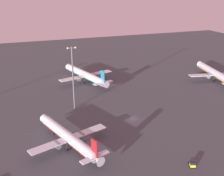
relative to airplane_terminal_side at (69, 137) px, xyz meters
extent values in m
plane|color=#424449|center=(32.31, 13.07, -3.93)|extent=(416.00, 416.00, 0.00)
cylinder|color=silver|center=(-0.16, 0.49, 0.09)|extent=(14.72, 34.70, 3.73)
cone|color=silver|center=(-6.13, 18.36, 0.09)|extent=(4.11, 3.36, 3.54)
cone|color=silver|center=(5.87, -17.57, 0.09)|extent=(4.05, 3.67, 3.36)
cube|color=silver|center=(0.15, -0.44, -0.10)|extent=(31.04, 13.67, 0.34)
cube|color=silver|center=(5.27, -15.81, 0.29)|extent=(10.99, 5.65, 0.34)
cube|color=red|center=(5.18, -15.53, 3.28)|extent=(1.27, 3.07, 6.38)
cylinder|color=slate|center=(-4.97, -2.15, -0.79)|extent=(3.17, 4.04, 2.16)
cylinder|color=slate|center=(5.27, 1.27, -0.79)|extent=(3.17, 4.04, 2.16)
cube|color=red|center=(-0.16, 0.49, -0.93)|extent=(13.48, 31.90, 0.35)
cylinder|color=#333338|center=(-3.74, 11.21, -1.65)|extent=(0.27, 0.27, 3.48)
cylinder|color=black|center=(-3.74, 11.21, -3.39)|extent=(0.71, 1.15, 1.08)
cylinder|color=#333338|center=(-1.43, -2.52, -1.65)|extent=(0.27, 0.27, 3.48)
cylinder|color=black|center=(-1.43, -2.52, -3.39)|extent=(0.71, 1.15, 1.08)
cylinder|color=#333338|center=(2.66, -1.16, -1.65)|extent=(0.27, 0.27, 3.48)
cylinder|color=black|center=(2.66, -1.16, -3.39)|extent=(0.71, 1.15, 1.08)
cylinder|color=silver|center=(103.96, 44.51, 0.64)|extent=(12.11, 40.21, 4.24)
cone|color=silver|center=(108.20, 65.51, 0.64)|extent=(4.48, 3.42, 4.03)
cube|color=silver|center=(103.73, 43.42, 0.42)|extent=(35.88, 11.44, 0.39)
cylinder|color=slate|center=(97.72, 44.64, -0.36)|extent=(3.20, 4.42, 2.45)
cube|color=orange|center=(103.96, 44.51, -0.52)|extent=(11.06, 36.97, 0.40)
cylinder|color=#333338|center=(106.50, 57.11, -1.34)|extent=(0.31, 0.31, 3.96)
cylinder|color=black|center=(106.50, 57.11, -3.32)|extent=(0.68, 1.29, 1.23)
cylinder|color=#333338|center=(101.00, 42.27, -1.34)|extent=(0.31, 0.31, 3.96)
cylinder|color=black|center=(101.00, 42.27, -3.32)|extent=(0.68, 1.29, 1.23)
cylinder|color=#333338|center=(105.81, 41.29, -1.34)|extent=(0.31, 0.31, 3.96)
cylinder|color=black|center=(105.81, 41.29, -3.32)|extent=(0.68, 1.29, 1.23)
cylinder|color=silver|center=(25.92, 70.94, 0.64)|extent=(14.87, 39.81, 4.24)
cone|color=silver|center=(20.17, 91.57, 0.64)|extent=(4.60, 3.66, 4.03)
cone|color=silver|center=(31.73, 50.10, 0.64)|extent=(4.51, 4.03, 3.81)
cube|color=silver|center=(26.22, 69.86, 0.42)|extent=(35.58, 13.88, 0.39)
cube|color=silver|center=(31.16, 52.14, 0.86)|extent=(12.54, 5.87, 0.39)
cube|color=#1984B2|center=(31.07, 52.46, 4.27)|extent=(1.28, 3.53, 7.25)
cylinder|color=slate|center=(20.31, 68.22, -0.36)|extent=(3.44, 4.53, 2.45)
cylinder|color=slate|center=(32.13, 71.51, -0.36)|extent=(3.44, 4.53, 2.45)
cube|color=#1984B2|center=(25.92, 70.94, -0.53)|extent=(13.60, 36.61, 0.40)
cylinder|color=#333338|center=(22.47, 83.31, -1.34)|extent=(0.31, 0.31, 3.96)
cylinder|color=black|center=(22.47, 83.31, -3.32)|extent=(0.76, 1.30, 1.23)
cylinder|color=#333338|center=(24.31, 67.59, -1.34)|extent=(0.31, 0.31, 3.96)
cylinder|color=black|center=(24.31, 67.59, -3.32)|extent=(0.76, 1.30, 1.23)
cylinder|color=#333338|center=(29.03, 68.91, -1.34)|extent=(0.31, 0.31, 3.96)
cylinder|color=black|center=(29.03, 68.91, -3.32)|extent=(0.76, 1.30, 1.23)
cube|color=yellow|center=(35.67, -26.97, -3.03)|extent=(2.25, 2.14, 0.90)
cube|color=#1E232D|center=(35.67, -26.97, -2.23)|extent=(2.05, 1.91, 0.70)
cylinder|color=black|center=(36.29, -27.45, -3.48)|extent=(0.60, 0.95, 0.90)
cylinder|color=black|center=(34.89, -26.91, -3.48)|extent=(0.60, 0.95, 0.90)
cylinder|color=black|center=(37.02, -25.54, -3.48)|extent=(0.60, 0.95, 0.90)
cylinder|color=black|center=(35.62, -25.00, -3.48)|extent=(0.60, 0.95, 0.90)
cylinder|color=slate|center=(10.02, 33.75, 11.46)|extent=(0.70, 0.70, 30.78)
cube|color=slate|center=(10.02, 33.75, 26.25)|extent=(4.80, 0.40, 0.40)
sphere|color=#F9EAB2|center=(8.22, 33.75, 26.25)|extent=(0.90, 0.90, 0.90)
sphere|color=#F9EAB2|center=(11.82, 33.75, 26.25)|extent=(0.90, 0.90, 0.90)
camera|label=1|loc=(-16.90, -91.01, 53.17)|focal=44.89mm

